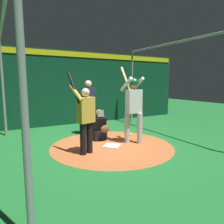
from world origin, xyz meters
TOP-DOWN VIEW (x-y plane):
  - ground_plane at (0.00, 0.00)m, footprint 26.87×26.87m
  - dirt_circle at (0.00, 0.00)m, footprint 3.36×3.36m
  - home_plate at (0.00, 0.00)m, footprint 0.59×0.59m
  - batter at (0.05, 0.67)m, footprint 0.68×0.49m
  - catcher at (-0.73, -0.03)m, footprint 0.58×0.40m
  - umpire at (-1.48, -0.05)m, footprint 0.23×0.49m
  - visitor at (0.23, -0.87)m, footprint 0.54×0.58m
  - back_wall at (-3.56, 0.00)m, footprint 0.23×10.87m
  - cage_frame at (0.00, 0.00)m, footprint 5.43×5.08m
  - baseball_0 at (-0.65, 1.07)m, footprint 0.07×0.07m

SIDE VIEW (x-z plane):
  - ground_plane at x=0.00m, z-range 0.00..0.00m
  - dirt_circle at x=0.00m, z-range 0.00..0.01m
  - home_plate at x=0.00m, z-range 0.01..0.02m
  - baseball_0 at x=-0.65m, z-range 0.01..0.08m
  - catcher at x=-0.73m, z-range -0.10..0.83m
  - visitor at x=0.23m, z-range -0.06..1.93m
  - umpire at x=-1.48m, z-range 0.12..1.93m
  - batter at x=0.05m, z-range 0.05..2.24m
  - back_wall at x=-3.56m, z-range 0.01..3.03m
  - cage_frame at x=0.00m, z-range 0.59..3.65m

